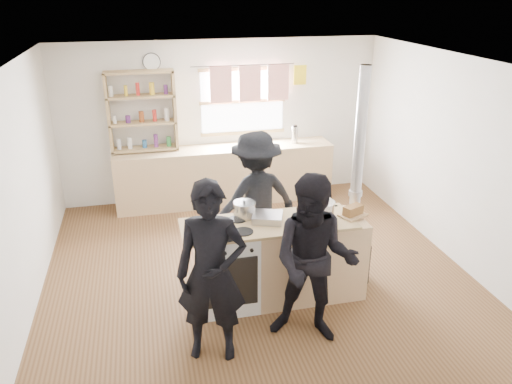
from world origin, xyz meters
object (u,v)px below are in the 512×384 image
skillet_greens (224,233)px  thermos (295,135)px  person_near_right (314,261)px  person_near_left (212,273)px  stockpot_stove (244,210)px  flue_heater (352,229)px  cooking_island (281,259)px  person_far (256,199)px  stockpot_counter (321,210)px  roast_tray (267,217)px  bread_board (353,212)px

skillet_greens → thermos: bearing=61.0°
person_near_right → person_near_left: bearing=-153.6°
stockpot_stove → person_near_right: 1.06m
thermos → flue_heater: flue_heater is taller
cooking_island → flue_heater: flue_heater is taller
thermos → person_far: (-1.07, -1.91, -0.20)m
person_far → stockpot_counter: bearing=107.3°
cooking_island → stockpot_counter: size_ratio=6.88×
person_far → stockpot_stove: bearing=53.9°
flue_heater → person_near_right: (-0.79, -0.91, 0.20)m
person_far → person_near_right: bearing=83.7°
roast_tray → bread_board: size_ratio=1.13×
skillet_greens → person_near_right: bearing=-35.6°
person_near_left → person_far: size_ratio=1.04×
flue_heater → person_far: bearing=144.9°
flue_heater → person_near_left: (-1.76, -0.93, 0.22)m
thermos → stockpot_counter: 2.84m
stockpot_stove → flue_heater: flue_heater is taller
thermos → roast_tray: size_ratio=0.70×
thermos → cooking_island: (-0.99, -2.77, -0.57)m
person_near_left → person_far: 1.80m
thermos → stockpot_stove: size_ratio=1.11×
skillet_greens → roast_tray: (0.50, 0.24, 0.01)m
cooking_island → person_near_left: (-0.86, -0.76, 0.40)m
stockpot_counter → person_near_right: bearing=-114.0°
cooking_island → person_near_left: bearing=-138.7°
stockpot_stove → person_near_left: person_near_left is taller
bread_board → flue_heater: flue_heater is taller
person_near_left → cooking_island: bearing=55.2°
skillet_greens → roast_tray: bearing=25.3°
thermos → stockpot_counter: size_ratio=0.94×
thermos → cooking_island: bearing=-109.7°
roast_tray → person_near_right: person_near_right is taller
cooking_island → person_near_right: (0.11, -0.73, 0.39)m
roast_tray → skillet_greens: bearing=-154.7°
cooking_island → bread_board: 0.94m
roast_tray → thermos: bearing=67.3°
thermos → person_near_right: size_ratio=0.16×
person_near_left → person_far: (0.78, 1.62, -0.03)m
skillet_greens → person_near_right: (0.76, -0.54, -0.11)m
thermos → person_near_left: person_near_left is taller
skillet_greens → person_far: person_far is taller
flue_heater → thermos: bearing=87.9°
stockpot_stove → bread_board: size_ratio=0.71×
thermos → person_far: size_ratio=0.16×
bread_board → person_near_right: (-0.67, -0.69, -0.13)m
cooking_island → roast_tray: 0.53m
stockpot_counter → thermos: bearing=78.6°
cooking_island → person_near_left: 1.22m
bread_board → roast_tray: bearing=174.2°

